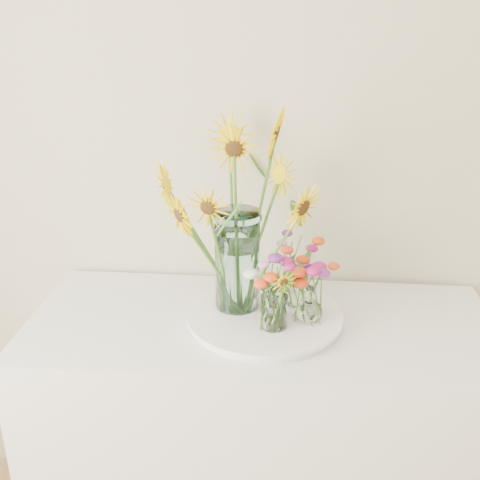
% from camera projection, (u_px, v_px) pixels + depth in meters
% --- Properties ---
extents(counter, '(1.40, 0.60, 0.90)m').
position_uv_depth(counter, '(258.00, 441.00, 1.98)').
color(counter, white).
rests_on(counter, ground_plane).
extents(tray, '(0.44, 0.44, 0.02)m').
position_uv_depth(tray, '(264.00, 318.00, 1.80)').
color(tray, white).
rests_on(tray, counter).
extents(mason_jar, '(0.18, 0.18, 0.31)m').
position_uv_depth(mason_jar, '(237.00, 260.00, 1.78)').
color(mason_jar, '#C0F3F8').
rests_on(mason_jar, tray).
extents(sunflower_bouquet, '(0.99, 0.99, 0.61)m').
position_uv_depth(sunflower_bouquet, '(237.00, 214.00, 1.73)').
color(sunflower_bouquet, yellow).
rests_on(sunflower_bouquet, tray).
extents(small_vase_a, '(0.09, 0.09, 0.13)m').
position_uv_depth(small_vase_a, '(274.00, 308.00, 1.70)').
color(small_vase_a, white).
rests_on(small_vase_a, tray).
extents(wildflower_posy_a, '(0.19, 0.19, 0.22)m').
position_uv_depth(wildflower_posy_a, '(274.00, 294.00, 1.68)').
color(wildflower_posy_a, red).
rests_on(wildflower_posy_a, tray).
extents(small_vase_b, '(0.08, 0.08, 0.11)m').
position_uv_depth(small_vase_b, '(310.00, 304.00, 1.74)').
color(small_vase_b, white).
rests_on(small_vase_b, tray).
extents(wildflower_posy_b, '(0.19, 0.19, 0.20)m').
position_uv_depth(wildflower_posy_b, '(310.00, 290.00, 1.72)').
color(wildflower_posy_b, red).
rests_on(wildflower_posy_b, tray).
extents(small_vase_c, '(0.08, 0.08, 0.13)m').
position_uv_depth(small_vase_c, '(295.00, 285.00, 1.84)').
color(small_vase_c, white).
rests_on(small_vase_c, tray).
extents(wildflower_posy_c, '(0.18, 0.18, 0.22)m').
position_uv_depth(wildflower_posy_c, '(296.00, 271.00, 1.82)').
color(wildflower_posy_c, red).
rests_on(wildflower_posy_c, tray).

